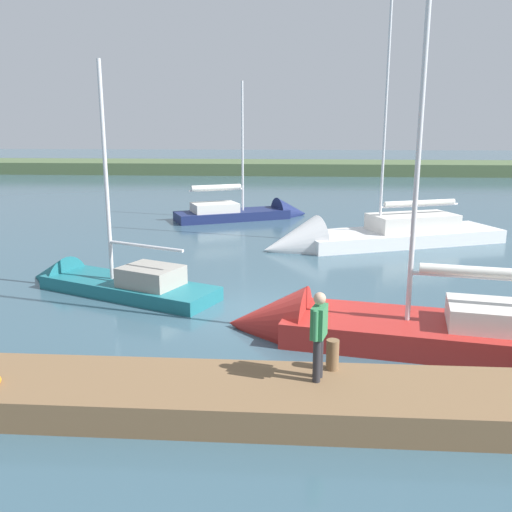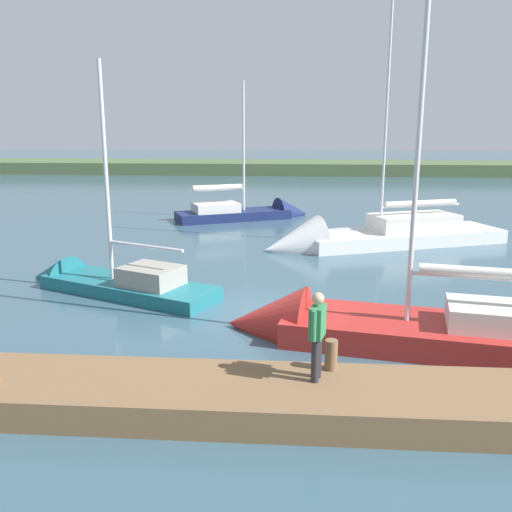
{
  "view_description": "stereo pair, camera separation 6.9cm",
  "coord_description": "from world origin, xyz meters",
  "px_view_note": "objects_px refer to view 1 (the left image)",
  "views": [
    {
      "loc": [
        -1.06,
        14.23,
        5.0
      ],
      "look_at": [
        0.04,
        -1.53,
        1.22
      ],
      "focal_mm": 38.6,
      "sensor_mm": 36.0,
      "label": 1
    },
    {
      "loc": [
        -1.12,
        14.23,
        5.0
      ],
      "look_at": [
        0.04,
        -1.53,
        1.22
      ],
      "focal_mm": 38.6,
      "sensor_mm": 36.0,
      "label": 2
    }
  ],
  "objects_px": {
    "sailboat_mid_channel": "(103,286)",
    "person_on_dock": "(319,330)",
    "sailboat_behind_pier": "(395,335)",
    "sailboat_far_right": "(253,215)",
    "mooring_post_far": "(333,355)",
    "sailboat_outer_mooring": "(363,241)"
  },
  "relations": [
    {
      "from": "sailboat_behind_pier",
      "to": "sailboat_far_right",
      "type": "bearing_deg",
      "value": -63.96
    },
    {
      "from": "sailboat_behind_pier",
      "to": "person_on_dock",
      "type": "distance_m",
      "value": 3.94
    },
    {
      "from": "sailboat_mid_channel",
      "to": "mooring_post_far",
      "type": "bearing_deg",
      "value": 159.73
    },
    {
      "from": "sailboat_far_right",
      "to": "sailboat_mid_channel",
      "type": "bearing_deg",
      "value": -129.58
    },
    {
      "from": "sailboat_mid_channel",
      "to": "person_on_dock",
      "type": "height_order",
      "value": "sailboat_mid_channel"
    },
    {
      "from": "sailboat_behind_pier",
      "to": "sailboat_mid_channel",
      "type": "relative_size",
      "value": 1.51
    },
    {
      "from": "sailboat_far_right",
      "to": "person_on_dock",
      "type": "height_order",
      "value": "sailboat_far_right"
    },
    {
      "from": "sailboat_outer_mooring",
      "to": "person_on_dock",
      "type": "distance_m",
      "value": 14.18
    },
    {
      "from": "sailboat_behind_pier",
      "to": "sailboat_outer_mooring",
      "type": "xyz_separation_m",
      "value": [
        -0.5,
        -10.73,
        0.01
      ]
    },
    {
      "from": "sailboat_behind_pier",
      "to": "person_on_dock",
      "type": "relative_size",
      "value": 7.08
    },
    {
      "from": "sailboat_outer_mooring",
      "to": "person_on_dock",
      "type": "relative_size",
      "value": 7.85
    },
    {
      "from": "mooring_post_far",
      "to": "sailboat_outer_mooring",
      "type": "bearing_deg",
      "value": -99.14
    },
    {
      "from": "mooring_post_far",
      "to": "sailboat_outer_mooring",
      "type": "xyz_separation_m",
      "value": [
        -2.17,
        -13.46,
        -0.63
      ]
    },
    {
      "from": "sailboat_outer_mooring",
      "to": "sailboat_far_right",
      "type": "bearing_deg",
      "value": -72.84
    },
    {
      "from": "mooring_post_far",
      "to": "person_on_dock",
      "type": "bearing_deg",
      "value": 56.74
    },
    {
      "from": "sailboat_outer_mooring",
      "to": "sailboat_mid_channel",
      "type": "bearing_deg",
      "value": 17.91
    },
    {
      "from": "sailboat_behind_pier",
      "to": "mooring_post_far",
      "type": "bearing_deg",
      "value": 69.71
    },
    {
      "from": "sailboat_far_right",
      "to": "sailboat_mid_channel",
      "type": "relative_size",
      "value": 1.06
    },
    {
      "from": "mooring_post_far",
      "to": "sailboat_far_right",
      "type": "height_order",
      "value": "sailboat_far_right"
    },
    {
      "from": "sailboat_far_right",
      "to": "sailboat_mid_channel",
      "type": "xyz_separation_m",
      "value": [
        3.65,
        13.68,
        -0.09
      ]
    },
    {
      "from": "sailboat_behind_pier",
      "to": "person_on_dock",
      "type": "xyz_separation_m",
      "value": [
        1.95,
        3.17,
        1.28
      ]
    },
    {
      "from": "sailboat_behind_pier",
      "to": "sailboat_outer_mooring",
      "type": "distance_m",
      "value": 10.74
    }
  ]
}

